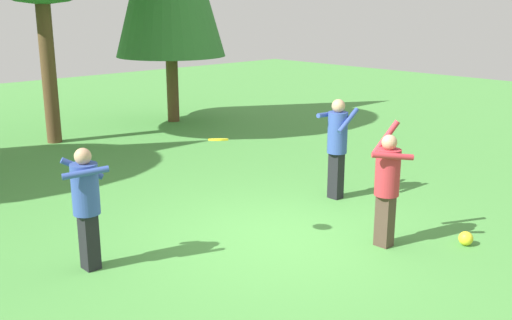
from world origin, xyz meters
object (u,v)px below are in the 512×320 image
at_px(person_thrower, 387,181).
at_px(frisbee, 218,140).
at_px(person_bystander, 337,140).
at_px(ball_yellow, 466,238).
at_px(person_catcher, 86,199).

height_order(person_thrower, frisbee, person_thrower).
relative_size(person_bystander, ball_yellow, 8.58).
xyz_separation_m(frisbee, ball_yellow, (2.58, -2.31, -1.45)).
distance_m(frisbee, ball_yellow, 3.75).
height_order(person_bystander, frisbee, person_bystander).
distance_m(person_catcher, frisbee, 1.86).
xyz_separation_m(person_thrower, person_catcher, (-3.37, 2.15, -0.01)).
bearing_deg(person_catcher, ball_yellow, -13.82).
bearing_deg(person_catcher, frisbee, -0.00).
bearing_deg(person_catcher, person_bystander, 16.83).
xyz_separation_m(person_catcher, person_bystander, (4.52, -0.34, 0.10)).
relative_size(frisbee, ball_yellow, 1.87).
distance_m(person_bystander, ball_yellow, 2.79).
bearing_deg(person_thrower, person_catcher, 8.72).
relative_size(person_thrower, person_catcher, 1.10).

